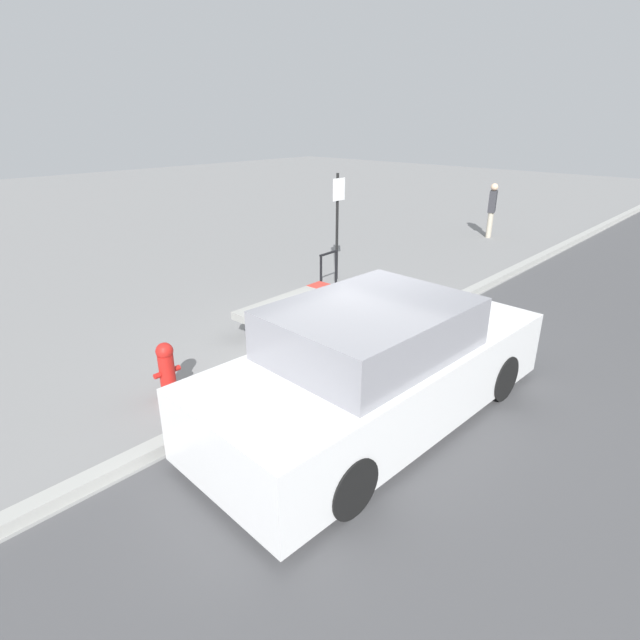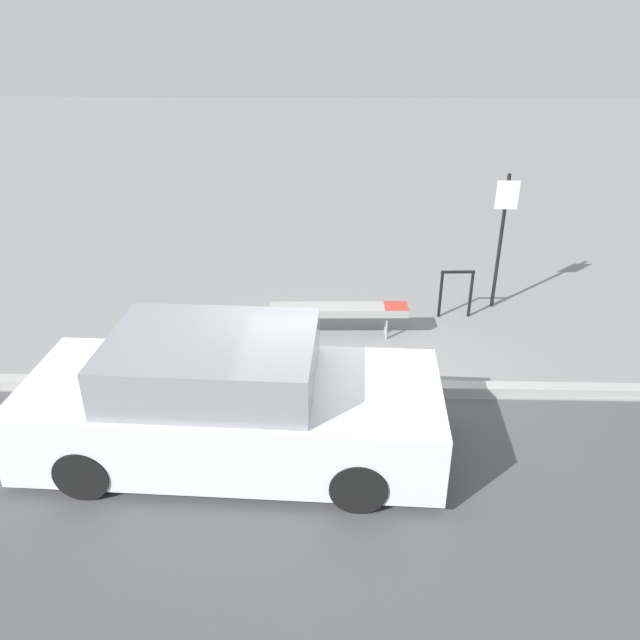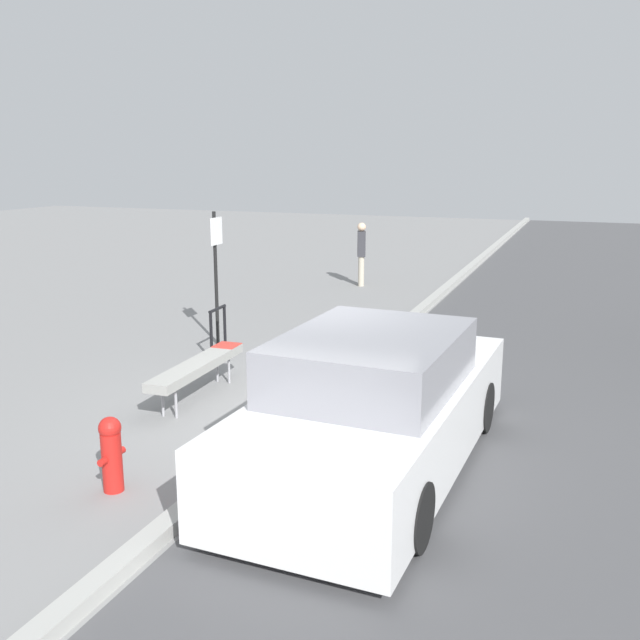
{
  "view_description": "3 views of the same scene",
  "coord_description": "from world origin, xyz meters",
  "px_view_note": "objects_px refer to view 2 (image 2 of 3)",
  "views": [
    {
      "loc": [
        -5.38,
        -4.34,
        3.37
      ],
      "look_at": [
        -0.4,
        0.31,
        0.6
      ],
      "focal_mm": 28.0,
      "sensor_mm": 36.0,
      "label": 1
    },
    {
      "loc": [
        0.04,
        -7.09,
        4.66
      ],
      "look_at": [
        -0.17,
        0.41,
        0.86
      ],
      "focal_mm": 35.0,
      "sensor_mm": 36.0,
      "label": 2
    },
    {
      "loc": [
        -7.88,
        -3.28,
        3.22
      ],
      "look_at": [
        1.61,
        0.38,
        0.86
      ],
      "focal_mm": 40.0,
      "sensor_mm": 36.0,
      "label": 3
    }
  ],
  "objects_px": {
    "sign_post": "(502,230)",
    "bench": "(339,310)",
    "fire_hydrant": "(156,329)",
    "bike_rack": "(456,289)",
    "parked_car_near": "(229,403)"
  },
  "relations": [
    {
      "from": "fire_hydrant",
      "to": "parked_car_near",
      "type": "bearing_deg",
      "value": -57.26
    },
    {
      "from": "bench",
      "to": "fire_hydrant",
      "type": "bearing_deg",
      "value": -168.76
    },
    {
      "from": "bench",
      "to": "parked_car_near",
      "type": "relative_size",
      "value": 0.45
    },
    {
      "from": "sign_post",
      "to": "parked_car_near",
      "type": "distance_m",
      "value": 5.65
    },
    {
      "from": "parked_car_near",
      "to": "bike_rack",
      "type": "bearing_deg",
      "value": 51.16
    },
    {
      "from": "bike_rack",
      "to": "sign_post",
      "type": "relative_size",
      "value": 0.36
    },
    {
      "from": "fire_hydrant",
      "to": "bike_rack",
      "type": "bearing_deg",
      "value": 16.69
    },
    {
      "from": "bike_rack",
      "to": "parked_car_near",
      "type": "relative_size",
      "value": 0.18
    },
    {
      "from": "bench",
      "to": "bike_rack",
      "type": "xyz_separation_m",
      "value": [
        1.92,
        0.75,
        0.05
      ]
    },
    {
      "from": "bike_rack",
      "to": "sign_post",
      "type": "distance_m",
      "value": 1.21
    },
    {
      "from": "bike_rack",
      "to": "fire_hydrant",
      "type": "relative_size",
      "value": 1.08
    },
    {
      "from": "sign_post",
      "to": "bench",
      "type": "bearing_deg",
      "value": -156.27
    },
    {
      "from": "bench",
      "to": "parked_car_near",
      "type": "bearing_deg",
      "value": -115.36
    },
    {
      "from": "fire_hydrant",
      "to": "parked_car_near",
      "type": "relative_size",
      "value": 0.16
    },
    {
      "from": "fire_hydrant",
      "to": "parked_car_near",
      "type": "height_order",
      "value": "parked_car_near"
    }
  ]
}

